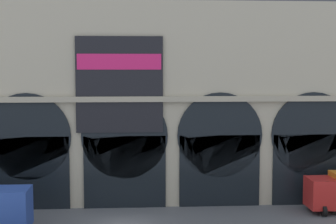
% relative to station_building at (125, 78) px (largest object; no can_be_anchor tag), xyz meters
% --- Properties ---
extents(station_building, '(47.75, 5.65, 21.50)m').
position_rel_station_building_xyz_m(station_building, '(0.00, 0.00, 0.00)').
color(station_building, '#B2A891').
rests_on(station_building, ground).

